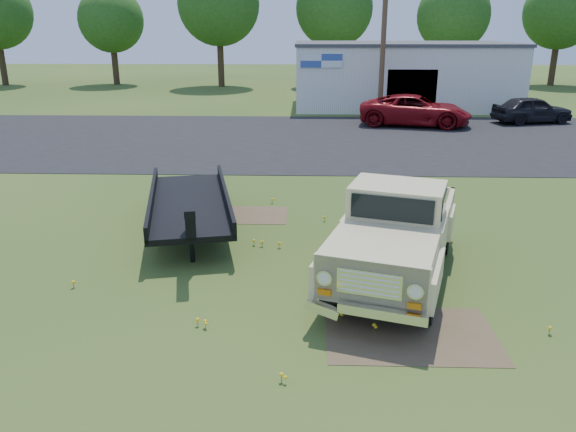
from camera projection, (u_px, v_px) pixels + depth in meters
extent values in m
plane|color=#304917|center=(322.00, 265.00, 12.82)|extent=(140.00, 140.00, 0.00)
cube|color=black|center=(314.00, 139.00, 27.01)|extent=(90.00, 14.00, 0.02)
cube|color=brown|center=(410.00, 335.00, 9.94)|extent=(3.00, 2.00, 0.01)
cube|color=brown|center=(249.00, 215.00, 16.19)|extent=(2.20, 1.60, 0.01)
cube|color=silver|center=(402.00, 76.00, 37.54)|extent=(14.00, 8.00, 4.00)
cube|color=#3F3F44|center=(404.00, 44.00, 36.88)|extent=(14.20, 8.20, 0.20)
cube|color=black|center=(412.00, 88.00, 33.94)|extent=(3.00, 0.10, 2.20)
cube|color=white|center=(321.00, 61.00, 33.49)|extent=(2.50, 0.08, 0.80)
cylinder|color=#4F3D24|center=(383.00, 38.00, 32.07)|extent=(0.30, 0.30, 9.00)
cylinder|color=#3C2B1B|center=(3.00, 65.00, 50.93)|extent=(0.56, 0.56, 3.60)
cylinder|color=#3C2B1B|center=(115.00, 66.00, 51.64)|extent=(0.56, 0.56, 3.24)
sphere|color=#224D16|center=(111.00, 20.00, 50.33)|extent=(5.76, 5.76, 5.76)
cylinder|color=#3C2B1B|center=(221.00, 64.00, 49.80)|extent=(0.56, 0.56, 3.96)
sphere|color=#224D16|center=(219.00, 4.00, 48.20)|extent=(7.04, 7.04, 7.04)
cylinder|color=#3C2B1B|center=(333.00, 64.00, 50.47)|extent=(0.56, 0.56, 3.78)
sphere|color=#224D16|center=(334.00, 8.00, 48.95)|extent=(6.72, 6.72, 6.72)
cylinder|color=#3C2B1B|center=(449.00, 68.00, 48.81)|extent=(0.56, 0.56, 3.42)
sphere|color=#224D16|center=(453.00, 15.00, 47.43)|extent=(6.08, 6.08, 6.08)
cylinder|color=#3C2B1B|center=(553.00, 65.00, 50.85)|extent=(0.56, 0.56, 3.60)
sphere|color=#224D16|center=(561.00, 12.00, 49.39)|extent=(6.40, 6.40, 6.40)
imported|color=maroon|center=(415.00, 111.00, 30.40)|extent=(6.35, 3.90, 1.64)
imported|color=black|center=(532.00, 110.00, 31.22)|extent=(4.62, 2.65, 1.48)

